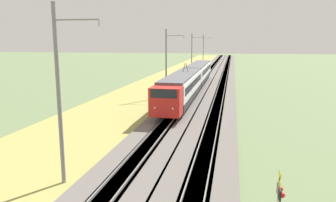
% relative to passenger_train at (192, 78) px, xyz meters
% --- Properties ---
extents(ballast_main, '(240.00, 4.40, 0.30)m').
position_rel_passenger_train_xyz_m(ballast_main, '(11.54, 0.00, -2.18)').
color(ballast_main, '#605B56').
rests_on(ballast_main, ground).
extents(ballast_adjacent, '(240.00, 4.40, 0.30)m').
position_rel_passenger_train_xyz_m(ballast_adjacent, '(11.54, -4.25, -2.18)').
color(ballast_adjacent, '#605B56').
rests_on(ballast_adjacent, ground).
extents(track_main, '(240.00, 1.57, 0.45)m').
position_rel_passenger_train_xyz_m(track_main, '(11.54, 0.00, -2.17)').
color(track_main, '#4C4238').
rests_on(track_main, ground).
extents(track_adjacent, '(240.00, 1.57, 0.45)m').
position_rel_passenger_train_xyz_m(track_adjacent, '(11.54, -4.25, -2.17)').
color(track_adjacent, '#4C4238').
rests_on(track_adjacent, ground).
extents(grass_verge, '(240.00, 12.61, 0.12)m').
position_rel_passenger_train_xyz_m(grass_verge, '(11.54, 5.86, -2.27)').
color(grass_verge, '#99934C').
rests_on(grass_verge, ground).
extents(passenger_train, '(39.95, 2.97, 4.98)m').
position_rel_passenger_train_xyz_m(passenger_train, '(0.00, 0.00, 0.00)').
color(passenger_train, red).
rests_on(passenger_train, ground).
extents(catenary_mast_near, '(0.22, 2.56, 9.71)m').
position_rel_passenger_train_xyz_m(catenary_mast_near, '(-32.59, 2.95, 2.68)').
color(catenary_mast_near, slate).
rests_on(catenary_mast_near, ground).
extents(catenary_mast_mid, '(0.22, 2.56, 9.38)m').
position_rel_passenger_train_xyz_m(catenary_mast_mid, '(-4.29, 2.95, 2.51)').
color(catenary_mast_mid, slate).
rests_on(catenary_mast_mid, ground).
extents(catenary_mast_far, '(0.22, 2.56, 9.44)m').
position_rel_passenger_train_xyz_m(catenary_mast_far, '(24.00, 2.95, 2.54)').
color(catenary_mast_far, slate).
rests_on(catenary_mast_far, ground).
extents(catenary_mast_distant, '(0.22, 2.56, 9.61)m').
position_rel_passenger_train_xyz_m(catenary_mast_distant, '(52.30, 2.95, 2.62)').
color(catenary_mast_distant, slate).
rests_on(catenary_mast_distant, ground).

